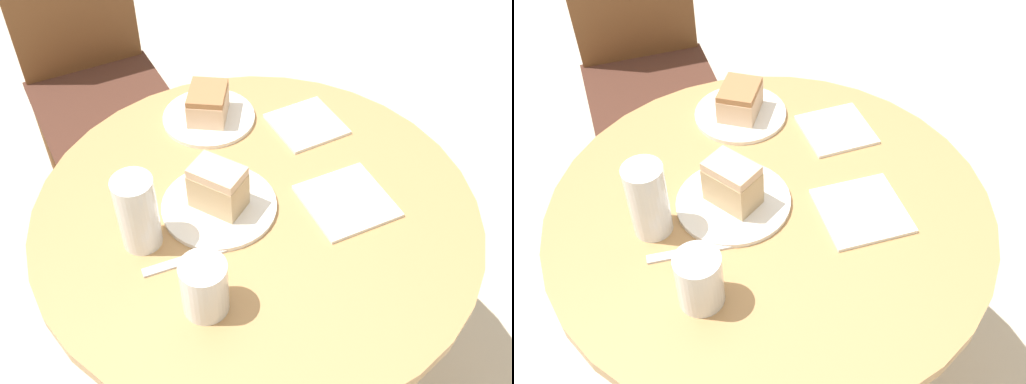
{
  "view_description": "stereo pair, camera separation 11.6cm",
  "coord_description": "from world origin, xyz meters",
  "views": [
    {
      "loc": [
        -0.47,
        -0.65,
        1.57
      ],
      "look_at": [
        0.0,
        0.0,
        0.74
      ],
      "focal_mm": 42.0,
      "sensor_mm": 36.0,
      "label": 1
    },
    {
      "loc": [
        -0.37,
        -0.71,
        1.57
      ],
      "look_at": [
        0.0,
        0.0,
        0.74
      ],
      "focal_mm": 42.0,
      "sensor_mm": 36.0,
      "label": 2
    }
  ],
  "objects": [
    {
      "name": "table",
      "position": [
        0.0,
        0.0,
        0.52
      ],
      "size": [
        0.88,
        0.88,
        0.7
      ],
      "color": "tan",
      "rests_on": "ground_plane"
    },
    {
      "name": "cake_slice_near",
      "position": [
        -0.06,
        0.04,
        0.76
      ],
      "size": [
        0.1,
        0.12,
        0.1
      ],
      "rotation": [
        0.0,
        0.0,
        0.44
      ],
      "color": "tan",
      "rests_on": "plate_near"
    },
    {
      "name": "fork",
      "position": [
        -0.18,
        -0.04,
        0.7
      ],
      "size": [
        0.17,
        0.06,
        0.0
      ],
      "rotation": [
        0.0,
        0.0,
        2.91
      ],
      "color": "silver",
      "rests_on": "table"
    },
    {
      "name": "glass_lemonade",
      "position": [
        -0.22,
        0.05,
        0.77
      ],
      "size": [
        0.07,
        0.07,
        0.16
      ],
      "color": "beige",
      "rests_on": "table"
    },
    {
      "name": "plate_far",
      "position": [
        0.07,
        0.28,
        0.71
      ],
      "size": [
        0.21,
        0.21,
        0.01
      ],
      "color": "white",
      "rests_on": "table"
    },
    {
      "name": "cake_slice_far",
      "position": [
        0.07,
        0.28,
        0.75
      ],
      "size": [
        0.13,
        0.13,
        0.07
      ],
      "rotation": [
        0.0,
        0.0,
        5.57
      ],
      "color": "beige",
      "rests_on": "plate_far"
    },
    {
      "name": "napkin_side",
      "position": [
        0.24,
        0.14,
        0.71
      ],
      "size": [
        0.16,
        0.16,
        0.01
      ],
      "rotation": [
        0.0,
        0.0,
        -0.13
      ],
      "color": "white",
      "rests_on": "table"
    },
    {
      "name": "napkin_stack",
      "position": [
        0.15,
        -0.1,
        0.71
      ],
      "size": [
        0.19,
        0.19,
        0.01
      ],
      "rotation": [
        0.0,
        0.0,
        -0.18
      ],
      "color": "white",
      "rests_on": "table"
    },
    {
      "name": "glass_water",
      "position": [
        -0.2,
        -0.14,
        0.75
      ],
      "size": [
        0.08,
        0.08,
        0.11
      ],
      "color": "silver",
      "rests_on": "table"
    },
    {
      "name": "plate_near",
      "position": [
        -0.06,
        0.04,
        0.71
      ],
      "size": [
        0.23,
        0.23,
        0.01
      ],
      "color": "white",
      "rests_on": "table"
    },
    {
      "name": "ground_plane",
      "position": [
        0.0,
        0.0,
        0.0
      ],
      "size": [
        8.0,
        8.0,
        0.0
      ],
      "primitive_type": "plane",
      "color": "beige"
    },
    {
      "name": "chair",
      "position": [
        0.02,
        0.87,
        0.47
      ],
      "size": [
        0.46,
        0.51,
        0.91
      ],
      "rotation": [
        0.0,
        0.0,
        -0.14
      ],
      "color": "brown",
      "rests_on": "ground_plane"
    }
  ]
}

